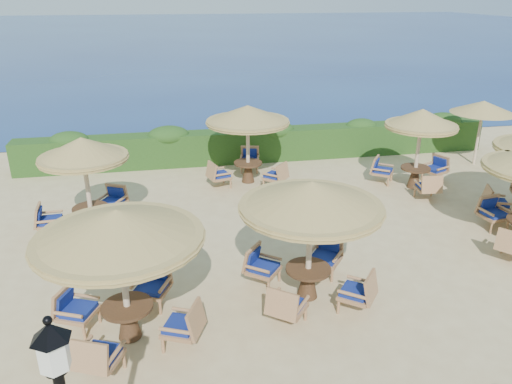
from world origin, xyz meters
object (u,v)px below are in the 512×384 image
cafe_set_4 (248,128)px  cafe_set_5 (420,136)px  extra_parasol (483,107)px  cafe_set_3 (85,170)px  cafe_set_0 (120,250)px  cafe_set_1 (311,218)px

cafe_set_4 → cafe_set_5: size_ratio=1.03×
extra_parasol → cafe_set_4: cafe_set_4 is taller
extra_parasol → cafe_set_5: size_ratio=0.87×
extra_parasol → cafe_set_5: 3.86m
cafe_set_3 → cafe_set_5: 10.24m
cafe_set_3 → cafe_set_5: size_ratio=1.00×
extra_parasol → cafe_set_0: bearing=-147.1°
extra_parasol → cafe_set_1: (-8.66, -7.31, -0.31)m
cafe_set_4 → cafe_set_3: bearing=-148.7°
extra_parasol → cafe_set_3: bearing=-166.7°
cafe_set_4 → cafe_set_0: bearing=-115.1°
cafe_set_5 → extra_parasol: bearing=28.2°
cafe_set_3 → extra_parasol: bearing=13.3°
cafe_set_3 → cafe_set_4: same height
cafe_set_3 → cafe_set_1: bearing=-40.2°
cafe_set_0 → cafe_set_1: (3.68, 0.67, -0.02)m
cafe_set_0 → cafe_set_1: size_ratio=1.03×
cafe_set_1 → cafe_set_3: size_ratio=1.07×
extra_parasol → cafe_set_3: cafe_set_3 is taller
cafe_set_0 → cafe_set_5: same height
extra_parasol → cafe_set_0: cafe_set_0 is taller
extra_parasol → cafe_set_1: size_ratio=0.81×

